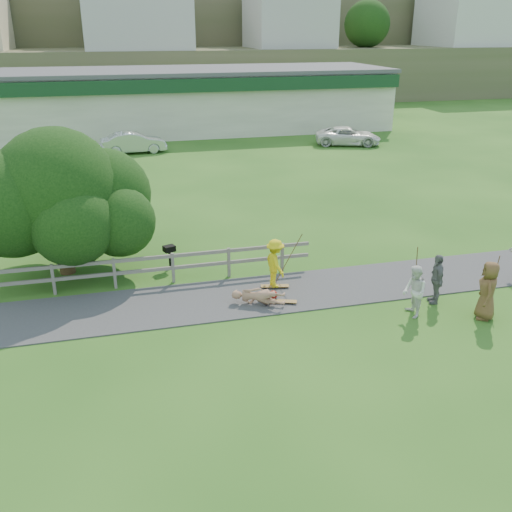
% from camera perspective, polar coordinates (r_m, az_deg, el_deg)
% --- Properties ---
extents(ground, '(260.00, 260.00, 0.00)m').
position_cam_1_polar(ground, '(17.78, -0.50, -6.26)').
color(ground, '#265618').
rests_on(ground, ground).
extents(path, '(34.00, 3.00, 0.04)m').
position_cam_1_polar(path, '(19.07, -1.59, -4.13)').
color(path, '#3A3A3D').
rests_on(path, ground).
extents(fence, '(15.05, 0.10, 1.10)m').
position_cam_1_polar(fence, '(20.06, -15.76, -1.43)').
color(fence, slate).
rests_on(fence, ground).
extents(strip_mall, '(32.50, 10.75, 5.10)m').
position_cam_1_polar(strip_mall, '(51.07, -5.78, 15.34)').
color(strip_mall, '#BDB8A6').
rests_on(strip_mall, ground).
extents(skater_rider, '(0.80, 1.18, 1.70)m').
position_cam_1_polar(skater_rider, '(19.37, 1.93, -1.01)').
color(skater_rider, yellow).
rests_on(skater_rider, ground).
extents(skater_fallen, '(1.15, 1.72, 0.63)m').
position_cam_1_polar(skater_fallen, '(18.43, 0.23, -4.08)').
color(skater_fallen, '#A8775D').
rests_on(skater_fallen, ground).
extents(spectator_a, '(0.71, 0.87, 1.66)m').
position_cam_1_polar(spectator_a, '(18.23, 15.56, -3.45)').
color(spectator_a, silver).
rests_on(spectator_a, ground).
extents(spectator_b, '(0.66, 1.06, 1.68)m').
position_cam_1_polar(spectator_b, '(19.32, 17.61, -2.19)').
color(spectator_b, slate).
rests_on(spectator_b, ground).
extents(spectator_c, '(0.95, 1.09, 1.87)m').
position_cam_1_polar(spectator_c, '(18.78, 22.16, -3.21)').
color(spectator_c, brown).
rests_on(spectator_c, ground).
extents(car_silver, '(4.66, 2.01, 1.49)m').
position_cam_1_polar(car_silver, '(42.07, -12.16, 11.02)').
color(car_silver, '#B6BABF').
rests_on(car_silver, ground).
extents(car_white, '(5.34, 3.64, 1.36)m').
position_cam_1_polar(car_white, '(44.65, 9.18, 11.76)').
color(car_white, white).
rests_on(car_white, ground).
extents(tree, '(6.95, 6.95, 3.92)m').
position_cam_1_polar(tree, '(21.43, -18.90, 3.26)').
color(tree, black).
rests_on(tree, ground).
extents(bbq, '(0.49, 0.43, 0.90)m').
position_cam_1_polar(bbq, '(21.41, -8.62, -0.10)').
color(bbq, black).
rests_on(bbq, ground).
extents(longboard_rider, '(1.00, 0.42, 0.11)m').
position_cam_1_polar(longboard_rider, '(19.70, 1.90, -3.14)').
color(longboard_rider, brown).
rests_on(longboard_rider, ground).
extents(longboard_fallen, '(0.94, 0.52, 0.10)m').
position_cam_1_polar(longboard_fallen, '(18.66, 2.69, -4.66)').
color(longboard_fallen, brown).
rests_on(longboard_fallen, ground).
extents(helmet, '(0.29, 0.29, 0.29)m').
position_cam_1_polar(helmet, '(18.95, 1.72, -3.88)').
color(helmet, '#9E1A11').
rests_on(helmet, ground).
extents(pole_rider, '(0.03, 0.03, 2.01)m').
position_cam_1_polar(pole_rider, '(19.83, 3.28, 0.02)').
color(pole_rider, brown).
rests_on(pole_rider, ground).
extents(pole_spec_left, '(0.03, 0.03, 1.95)m').
position_cam_1_polar(pole_spec_left, '(19.07, 15.67, -1.84)').
color(pole_spec_left, brown).
rests_on(pole_spec_left, ground).
extents(pole_spec_right, '(0.03, 0.03, 1.71)m').
position_cam_1_polar(pole_spec_right, '(19.79, 22.60, -2.26)').
color(pole_spec_right, brown).
rests_on(pole_spec_right, ground).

